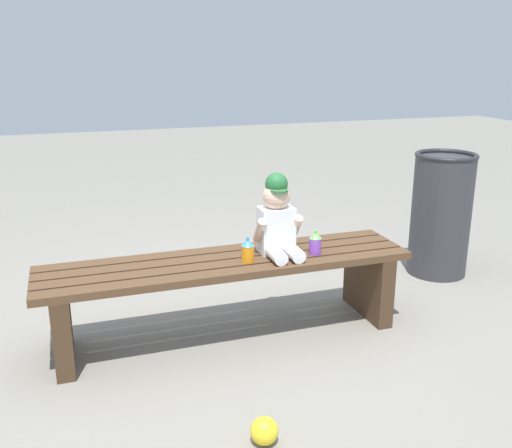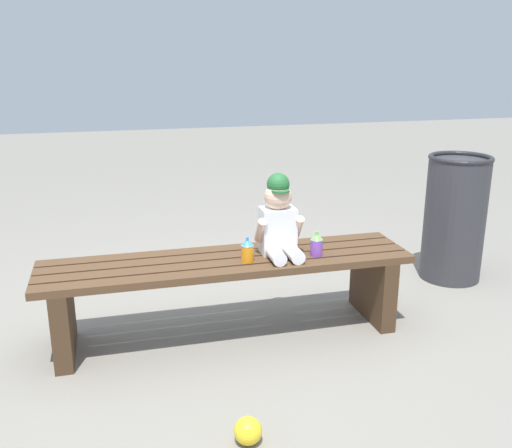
% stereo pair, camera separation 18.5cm
% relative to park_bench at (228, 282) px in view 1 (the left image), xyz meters
% --- Properties ---
extents(ground_plane, '(16.00, 16.00, 0.00)m').
position_rel_park_bench_xyz_m(ground_plane, '(0.00, -0.00, -0.29)').
color(ground_plane, gray).
extents(park_bench, '(1.81, 0.41, 0.41)m').
position_rel_park_bench_xyz_m(park_bench, '(0.00, 0.00, 0.00)').
color(park_bench, '#513823').
rests_on(park_bench, ground_plane).
extents(child_figure, '(0.23, 0.27, 0.40)m').
position_rel_park_bench_xyz_m(child_figure, '(0.26, 0.01, 0.30)').
color(child_figure, white).
rests_on(child_figure, park_bench).
extents(sippy_cup_left, '(0.06, 0.06, 0.12)m').
position_rel_park_bench_xyz_m(sippy_cup_left, '(0.08, -0.07, 0.18)').
color(sippy_cup_left, orange).
rests_on(sippy_cup_left, park_bench).
extents(sippy_cup_right, '(0.06, 0.06, 0.12)m').
position_rel_park_bench_xyz_m(sippy_cup_right, '(0.43, -0.07, 0.18)').
color(sippy_cup_right, '#8C4CCC').
rests_on(sippy_cup_right, park_bench).
extents(toy_ball, '(0.10, 0.10, 0.10)m').
position_rel_park_bench_xyz_m(toy_ball, '(-0.11, -0.85, -0.23)').
color(toy_ball, yellow).
rests_on(toy_ball, ground_plane).
extents(trash_bin, '(0.38, 0.38, 0.78)m').
position_rel_park_bench_xyz_m(trash_bin, '(1.51, 0.39, 0.11)').
color(trash_bin, '#333338').
rests_on(trash_bin, ground_plane).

